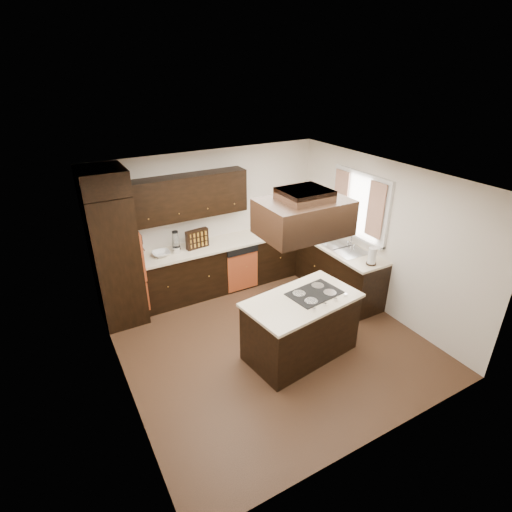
% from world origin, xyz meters
% --- Properties ---
extents(floor, '(4.20, 4.20, 0.02)m').
position_xyz_m(floor, '(0.00, 0.00, -0.01)').
color(floor, '#543621').
rests_on(floor, ground).
extents(ceiling, '(4.20, 4.20, 0.02)m').
position_xyz_m(ceiling, '(0.00, 0.00, 2.51)').
color(ceiling, white).
rests_on(ceiling, ground).
extents(wall_back, '(4.20, 0.02, 2.50)m').
position_xyz_m(wall_back, '(0.00, 2.11, 1.25)').
color(wall_back, beige).
rests_on(wall_back, ground).
extents(wall_front, '(4.20, 0.02, 2.50)m').
position_xyz_m(wall_front, '(0.00, -2.11, 1.25)').
color(wall_front, beige).
rests_on(wall_front, ground).
extents(wall_left, '(0.02, 4.20, 2.50)m').
position_xyz_m(wall_left, '(-2.11, 0.00, 1.25)').
color(wall_left, beige).
rests_on(wall_left, ground).
extents(wall_right, '(0.02, 4.20, 2.50)m').
position_xyz_m(wall_right, '(2.11, 0.00, 1.25)').
color(wall_right, beige).
rests_on(wall_right, ground).
extents(oven_column, '(0.65, 0.75, 2.12)m').
position_xyz_m(oven_column, '(-1.78, 1.71, 1.06)').
color(oven_column, black).
rests_on(oven_column, floor).
extents(wall_oven_face, '(0.05, 0.62, 0.78)m').
position_xyz_m(wall_oven_face, '(-1.43, 1.71, 1.12)').
color(wall_oven_face, '#AF4924').
rests_on(wall_oven_face, oven_column).
extents(base_cabinets_back, '(2.93, 0.60, 0.88)m').
position_xyz_m(base_cabinets_back, '(0.03, 1.80, 0.44)').
color(base_cabinets_back, black).
rests_on(base_cabinets_back, floor).
extents(base_cabinets_right, '(0.60, 2.40, 0.88)m').
position_xyz_m(base_cabinets_right, '(1.80, 0.90, 0.44)').
color(base_cabinets_right, black).
rests_on(base_cabinets_right, floor).
extents(countertop_back, '(2.93, 0.63, 0.04)m').
position_xyz_m(countertop_back, '(0.03, 1.79, 0.90)').
color(countertop_back, beige).
rests_on(countertop_back, base_cabinets_back).
extents(countertop_right, '(0.63, 2.40, 0.04)m').
position_xyz_m(countertop_right, '(1.79, 0.90, 0.90)').
color(countertop_right, beige).
rests_on(countertop_right, base_cabinets_right).
extents(upper_cabinets, '(2.00, 0.34, 0.72)m').
position_xyz_m(upper_cabinets, '(-0.43, 1.93, 1.81)').
color(upper_cabinets, black).
rests_on(upper_cabinets, wall_back).
extents(dishwasher_front, '(0.60, 0.05, 0.72)m').
position_xyz_m(dishwasher_front, '(0.33, 1.50, 0.40)').
color(dishwasher_front, '#AF4924').
rests_on(dishwasher_front, floor).
extents(window_frame, '(0.06, 1.32, 1.12)m').
position_xyz_m(window_frame, '(2.07, 0.55, 1.65)').
color(window_frame, silver).
rests_on(window_frame, wall_right).
extents(window_pane, '(0.00, 1.20, 1.00)m').
position_xyz_m(window_pane, '(2.10, 0.55, 1.65)').
color(window_pane, white).
rests_on(window_pane, wall_right).
extents(curtain_left, '(0.02, 0.34, 0.90)m').
position_xyz_m(curtain_left, '(2.01, 0.13, 1.70)').
color(curtain_left, beige).
rests_on(curtain_left, wall_right).
extents(curtain_right, '(0.02, 0.34, 0.90)m').
position_xyz_m(curtain_right, '(2.01, 0.97, 1.70)').
color(curtain_right, beige).
rests_on(curtain_right, wall_right).
extents(sink_rim, '(0.52, 0.84, 0.01)m').
position_xyz_m(sink_rim, '(1.80, 0.55, 0.92)').
color(sink_rim, silver).
rests_on(sink_rim, countertop_right).
extents(island, '(1.61, 1.02, 0.88)m').
position_xyz_m(island, '(0.23, -0.45, 0.44)').
color(island, black).
rests_on(island, floor).
extents(island_top, '(1.68, 1.08, 0.04)m').
position_xyz_m(island_top, '(0.23, -0.45, 0.90)').
color(island_top, beige).
rests_on(island_top, island).
extents(cooktop, '(0.77, 0.57, 0.01)m').
position_xyz_m(cooktop, '(0.46, -0.42, 0.93)').
color(cooktop, black).
rests_on(cooktop, island_top).
extents(range_hood, '(1.05, 0.72, 0.42)m').
position_xyz_m(range_hood, '(0.10, -0.55, 2.16)').
color(range_hood, black).
rests_on(range_hood, ceiling).
extents(hood_duct, '(0.55, 0.50, 0.13)m').
position_xyz_m(hood_duct, '(0.10, -0.55, 2.44)').
color(hood_duct, black).
rests_on(hood_duct, ceiling).
extents(blender_base, '(0.15, 0.15, 0.10)m').
position_xyz_m(blender_base, '(-0.77, 1.79, 0.97)').
color(blender_base, silver).
rests_on(blender_base, countertop_back).
extents(blender_pitcher, '(0.13, 0.13, 0.26)m').
position_xyz_m(blender_pitcher, '(-0.77, 1.79, 1.15)').
color(blender_pitcher, silver).
rests_on(blender_pitcher, blender_base).
extents(spice_rack, '(0.41, 0.15, 0.33)m').
position_xyz_m(spice_rack, '(-0.39, 1.79, 1.09)').
color(spice_rack, black).
rests_on(spice_rack, countertop_back).
extents(mixing_bowl, '(0.30, 0.30, 0.07)m').
position_xyz_m(mixing_bowl, '(-1.04, 1.79, 0.96)').
color(mixing_bowl, silver).
rests_on(mixing_bowl, countertop_back).
extents(soap_bottle, '(0.09, 0.09, 0.18)m').
position_xyz_m(soap_bottle, '(1.71, 0.96, 1.01)').
color(soap_bottle, silver).
rests_on(soap_bottle, countertop_right).
extents(paper_towel, '(0.13, 0.13, 0.28)m').
position_xyz_m(paper_towel, '(1.78, -0.15, 1.06)').
color(paper_towel, silver).
rests_on(paper_towel, countertop_right).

